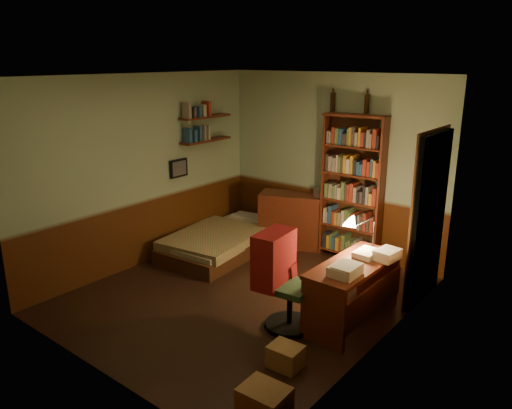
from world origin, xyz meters
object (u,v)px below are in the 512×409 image
Objects in this scene: bookshelf at (352,189)px; cardboard_box_b at (286,356)px; desk at (353,292)px; cardboard_box_a at (264,404)px; bed at (223,233)px; office_chair at (290,282)px; mini_stereo at (322,193)px; dresser at (291,220)px; desk_lamp at (374,229)px.

cardboard_box_b is (0.82, -2.72, -0.93)m from bookshelf.
desk is 3.39× the size of cardboard_box_a.
cardboard_box_b is at bearing -41.33° from bed.
bed is 2.36m from office_chair.
bookshelf is 1.93× the size of office_chair.
bookshelf is at bearing 18.63° from mini_stereo.
bed is 2.06× the size of dresser.
bookshelf is (1.59, 0.93, 0.75)m from bed.
cardboard_box_a is (2.06, -3.32, -0.27)m from dresser.
bed is 1.06m from dresser.
cardboard_box_b is (0.38, -0.60, -0.43)m from office_chair.
dresser is 3.19m from cardboard_box_b.
dresser is 2.20m from desk_lamp.
cardboard_box_b is at bearing -79.30° from dresser.
cardboard_box_b is (-0.07, -1.15, -0.24)m from desk.
cardboard_box_a is (0.21, -1.84, -0.20)m from desk.
cardboard_box_b is (1.78, -2.63, -0.31)m from dresser.
cardboard_box_a reaches higher than cardboard_box_b.
office_chair is (2.03, -1.18, 0.25)m from bed.
mini_stereo reaches higher than desk.
dresser is 2.37m from desk.
desk_lamp is at bearing 95.29° from cardboard_box_a.
cardboard_box_a is at bearing -82.58° from desk.
bookshelf reaches higher than office_chair.
bed is 1.58m from mini_stereo.
desk_lamp is at bearing -53.07° from dresser.
cardboard_box_a is at bearing -69.30° from office_chair.
bookshelf is at bearing 125.90° from desk_lamp.
office_chair is at bearing -116.74° from desk_lamp.
cardboard_box_b is at bearing -94.47° from desk_lamp.
desk_lamp is 0.49× the size of office_chair.
office_chair is 3.53× the size of cardboard_box_b.
bookshelf is 5.46× the size of cardboard_box_a.
office_chair is at bearing 117.09° from cardboard_box_a.
bed is at bearing 137.37° from cardboard_box_a.
dresser reaches higher than cardboard_box_a.
bookshelf is (0.50, -0.04, 0.15)m from mini_stereo.
mini_stereo reaches higher than cardboard_box_b.
mini_stereo reaches higher than cardboard_box_a.
office_chair is at bearing 122.16° from cardboard_box_b.
bed is at bearing 143.34° from office_chair.
bed is 2.56m from desk.
dresser is 0.67m from mini_stereo.
office_chair is (1.40, -2.03, 0.12)m from dresser.
desk_lamp is (0.89, -1.14, -0.08)m from bookshelf.
bed is 1.79× the size of office_chair.
cardboard_box_a is at bearing -78.87° from bookshelf.
dresser is 3.91m from cardboard_box_a.
bookshelf is at bearing 106.72° from cardboard_box_b.
dresser is at bearing 178.32° from bookshelf.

